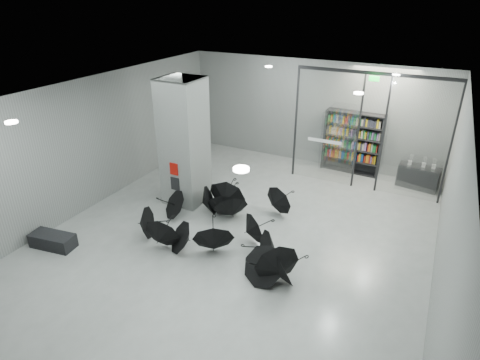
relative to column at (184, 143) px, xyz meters
The scene contains 10 objects.
room 3.31m from the column, 38.66° to the right, with size 14.00×14.02×4.01m.
column is the anchor object (origin of this frame).
fire_cabinet 0.90m from the column, 90.00° to the right, with size 0.28×0.04×0.38m, color #A50A07.
info_panel 1.31m from the column, 90.00° to the right, with size 0.30×0.03×0.42m, color black.
exit_sign 6.18m from the column, 33.96° to the left, with size 0.30×0.06×0.15m, color #0CE533.
glass_partition 6.02m from the column, 35.58° to the left, with size 5.06×0.08×4.00m.
bench 4.63m from the column, 113.84° to the right, with size 1.20×0.51×0.39m, color black.
bookshelf 6.41m from the column, 48.34° to the left, with size 2.10×0.42×2.31m, color black, non-canonical shape.
shop_counter 8.15m from the column, 33.37° to the left, with size 1.34×0.54×0.80m, color black.
umbrella_cluster 3.20m from the column, 33.71° to the right, with size 5.29×4.20×1.31m.
Camera 1 is at (4.37, -7.71, 6.30)m, focal length 30.11 mm.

